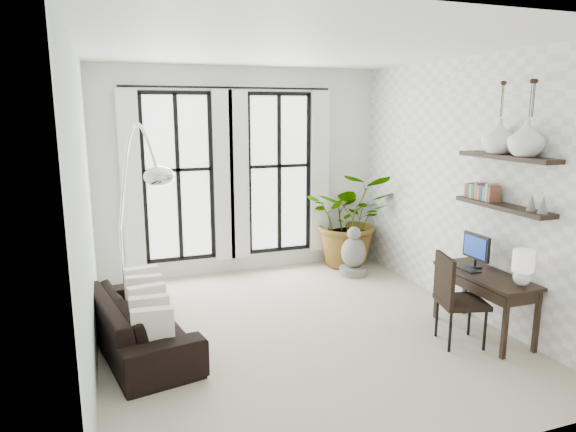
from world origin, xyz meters
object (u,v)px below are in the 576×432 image
desk (488,278)px  arc_lamp (136,171)px  sofa (139,322)px  desk_chair (454,294)px  buddha (353,255)px  plant (350,219)px

desk → arc_lamp: size_ratio=0.51×
sofa → arc_lamp: size_ratio=0.85×
arc_lamp → desk_chair: bearing=-28.1°
sofa → desk: desk is taller
buddha → arc_lamp: bearing=-165.2°
sofa → arc_lamp: 1.69m
plant → arc_lamp: 3.85m
desk_chair → arc_lamp: arc_lamp is taller
plant → arc_lamp: (-3.44, -1.36, 1.08)m
plant → arc_lamp: arc_lamp is taller
plant → desk: plant is taller
sofa → desk_chair: (3.27, -1.07, 0.28)m
sofa → plant: size_ratio=1.29×
desk_chair → desk: bearing=18.0°
plant → desk: (0.21, -3.03, -0.10)m
sofa → plant: plant is taller
desk → buddha: size_ratio=1.59×
sofa → desk: (3.75, -1.05, 0.40)m
sofa → desk_chair: size_ratio=2.01×
plant → arc_lamp: size_ratio=0.65×
arc_lamp → buddha: size_ratio=3.11×
arc_lamp → plant: bearing=21.6°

